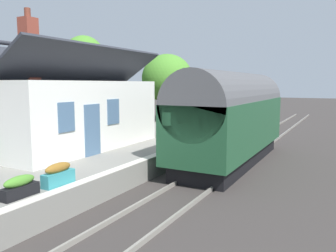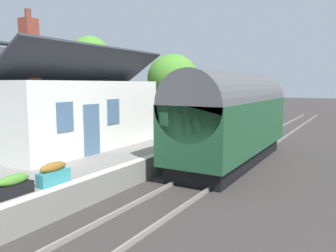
# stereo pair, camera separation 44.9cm
# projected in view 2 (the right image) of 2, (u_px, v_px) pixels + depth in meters

# --- Properties ---
(ground_plane) EXTENTS (160.00, 160.00, 0.00)m
(ground_plane) POSITION_uv_depth(u_px,v_px,m) (228.00, 154.00, 18.17)
(ground_plane) COLOR #383330
(platform) EXTENTS (32.00, 6.26, 0.85)m
(platform) POSITION_uv_depth(u_px,v_px,m) (163.00, 140.00, 20.16)
(platform) COLOR gray
(platform) RESTS_ON ground
(platform_edge_coping) EXTENTS (32.00, 0.36, 0.02)m
(platform_edge_coping) POSITION_uv_depth(u_px,v_px,m) (208.00, 136.00, 18.65)
(platform_edge_coping) COLOR beige
(platform_edge_coping) RESTS_ON platform
(rail_near) EXTENTS (52.00, 0.08, 0.14)m
(rail_near) POSITION_uv_depth(u_px,v_px,m) (258.00, 156.00, 17.36)
(rail_near) COLOR gray
(rail_near) RESTS_ON ground
(rail_far) EXTENTS (52.00, 0.08, 0.14)m
(rail_far) POSITION_uv_depth(u_px,v_px,m) (231.00, 153.00, 18.07)
(rail_far) COLOR gray
(rail_far) RESTS_ON ground
(train) EXTENTS (9.81, 2.73, 4.32)m
(train) POSITION_uv_depth(u_px,v_px,m) (233.00, 117.00, 15.76)
(train) COLOR black
(train) RESTS_ON ground
(station_building) EXTENTS (8.50, 4.44, 5.84)m
(station_building) POSITION_uv_depth(u_px,v_px,m) (72.00, 111.00, 15.55)
(station_building) COLOR white
(station_building) RESTS_ON platform
(bench_platform_end) EXTENTS (1.41, 0.47, 0.88)m
(bench_platform_end) POSITION_uv_depth(u_px,v_px,m) (210.00, 119.00, 23.17)
(bench_platform_end) COLOR #26727F
(bench_platform_end) RESTS_ON platform
(bench_mid_platform) EXTENTS (1.42, 0.50, 0.88)m
(bench_mid_platform) POSITION_uv_depth(u_px,v_px,m) (236.00, 113.00, 27.83)
(bench_mid_platform) COLOR #26727F
(bench_mid_platform) RESTS_ON platform
(bench_near_building) EXTENTS (1.42, 0.48, 0.88)m
(bench_near_building) POSITION_uv_depth(u_px,v_px,m) (220.00, 116.00, 25.60)
(bench_near_building) COLOR #26727F
(bench_near_building) RESTS_ON platform
(bench_by_lamp) EXTENTS (1.41, 0.47, 0.88)m
(bench_by_lamp) POSITION_uv_depth(u_px,v_px,m) (175.00, 126.00, 19.36)
(bench_by_lamp) COLOR #26727F
(bench_by_lamp) RESTS_ON platform
(planter_edge_near) EXTENTS (0.36, 0.36, 0.66)m
(planter_edge_near) POSITION_uv_depth(u_px,v_px,m) (244.00, 117.00, 26.26)
(planter_edge_near) COLOR black
(planter_edge_near) RESTS_ON platform
(planter_bench_left) EXTENTS (1.03, 0.32, 0.66)m
(planter_bench_left) POSITION_uv_depth(u_px,v_px,m) (54.00, 174.00, 9.77)
(planter_bench_left) COLOR teal
(planter_bench_left) RESTS_ON platform
(planter_corner_building) EXTENTS (1.01, 0.32, 0.57)m
(planter_corner_building) POSITION_uv_depth(u_px,v_px,m) (14.00, 186.00, 8.76)
(planter_corner_building) COLOR black
(planter_corner_building) RESTS_ON platform
(planter_by_door) EXTENTS (0.39, 0.39, 0.71)m
(planter_by_door) POSITION_uv_depth(u_px,v_px,m) (137.00, 123.00, 21.94)
(planter_by_door) COLOR #9E5138
(planter_by_door) RESTS_ON platform
(planter_under_sign) EXTENTS (0.65, 0.65, 0.92)m
(planter_under_sign) POSITION_uv_depth(u_px,v_px,m) (198.00, 113.00, 27.54)
(planter_under_sign) COLOR #9E5138
(planter_under_sign) RESTS_ON platform
(planter_bench_right) EXTENTS (0.52, 0.52, 0.79)m
(planter_bench_right) POSITION_uv_depth(u_px,v_px,m) (242.00, 115.00, 27.35)
(planter_bench_right) COLOR black
(planter_bench_right) RESTS_ON platform
(lamp_post_platform) EXTENTS (0.32, 0.50, 3.37)m
(lamp_post_platform) POSITION_uv_depth(u_px,v_px,m) (209.00, 93.00, 19.94)
(lamp_post_platform) COLOR black
(lamp_post_platform) RESTS_ON platform
(tree_far_left) EXTENTS (3.51, 3.27, 5.83)m
(tree_far_left) POSITION_uv_depth(u_px,v_px,m) (93.00, 81.00, 27.55)
(tree_far_left) COLOR #4C3828
(tree_far_left) RESTS_ON ground
(tree_far_right) EXTENTS (4.49, 4.23, 8.31)m
(tree_far_right) POSITION_uv_depth(u_px,v_px,m) (90.00, 63.00, 32.24)
(tree_far_right) COLOR #4C3828
(tree_far_right) RESTS_ON ground
(tree_mid_background) EXTENTS (4.99, 5.17, 6.74)m
(tree_mid_background) POSITION_uv_depth(u_px,v_px,m) (173.00, 78.00, 33.86)
(tree_mid_background) COLOR #4C3828
(tree_mid_background) RESTS_ON ground
(tree_distant) EXTENTS (4.15, 4.54, 6.04)m
(tree_distant) POSITION_uv_depth(u_px,v_px,m) (63.00, 80.00, 22.44)
(tree_distant) COLOR #4C3828
(tree_distant) RESTS_ON ground
(tree_behind_building) EXTENTS (3.43, 3.55, 5.82)m
(tree_behind_building) POSITION_uv_depth(u_px,v_px,m) (45.00, 79.00, 25.99)
(tree_behind_building) COLOR #4C3828
(tree_behind_building) RESTS_ON ground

